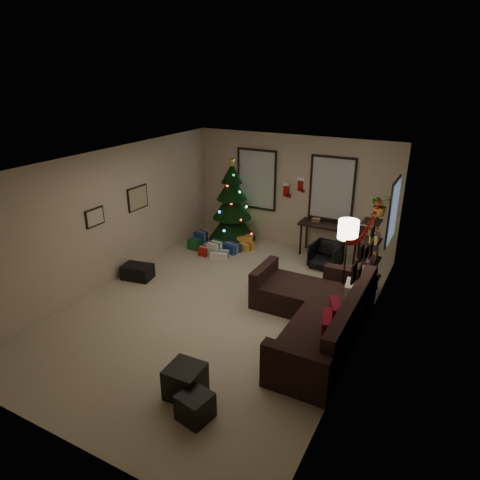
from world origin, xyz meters
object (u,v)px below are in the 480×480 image
object	(u,v)px
sofa	(317,316)
desk	(331,228)
desk_chair	(326,256)
christmas_tree	(232,208)
bookshelf	(373,255)

from	to	relation	value
sofa	desk	bearing A→B (deg)	103.47
desk	desk_chair	size ratio (longest dim) A/B	2.51
christmas_tree	desk_chair	bearing A→B (deg)	-8.58
sofa	desk	world-z (taller)	sofa
desk_chair	sofa	bearing A→B (deg)	-68.29
desk	bookshelf	bearing A→B (deg)	-48.56
sofa	desk_chair	size ratio (longest dim) A/B	5.10
christmas_tree	desk	world-z (taller)	christmas_tree
bookshelf	desk_chair	bearing A→B (deg)	146.32
desk	desk_chair	bearing A→B (deg)	-80.11
sofa	desk_chair	xyz separation A→B (m)	(-0.64, 2.48, -0.01)
bookshelf	christmas_tree	bearing A→B (deg)	162.87
sofa	desk_chair	world-z (taller)	sofa
sofa	bookshelf	world-z (taller)	bookshelf
desk_chair	bookshelf	distance (m)	1.45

